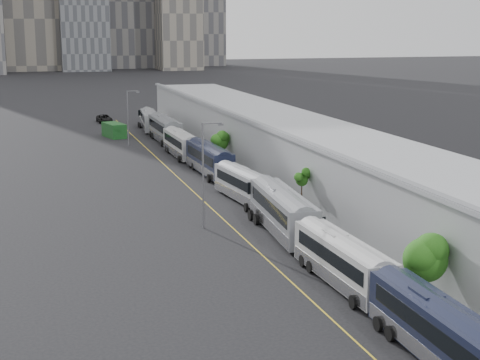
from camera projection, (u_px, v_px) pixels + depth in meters
name	position (u px, v px, depth m)	size (l,w,h in m)	color
sidewalk	(319.00, 208.00, 75.55)	(10.00, 170.00, 0.12)	gray
lane_line	(220.00, 216.00, 72.60)	(0.12, 160.00, 0.02)	gold
depot	(355.00, 173.00, 75.97)	(12.45, 160.40, 7.20)	gray
bus_1	(438.00, 335.00, 40.87)	(2.79, 12.50, 3.64)	black
bus_2	(343.00, 265.00, 53.03)	(2.77, 12.41, 3.61)	#BBBCBE
bus_3	(283.00, 215.00, 66.28)	(3.82, 14.00, 4.04)	slate
bus_4	(245.00, 188.00, 78.44)	(3.63, 12.16, 3.50)	#A6A8B0
bus_5	(209.00, 162.00, 92.93)	(3.12, 13.22, 3.84)	#151A31
bus_6	(181.00, 146.00, 105.69)	(2.80, 12.55, 3.65)	silver
bus_7	(165.00, 131.00, 119.51)	(3.08, 13.95, 4.07)	slate
bus_8	(149.00, 122.00, 132.81)	(3.68, 12.47, 3.59)	#909399
tree_1	(426.00, 253.00, 48.58)	(2.99, 2.99, 5.18)	black
tree_2	(302.00, 179.00, 71.86)	(1.23, 1.23, 4.47)	black
tree_3	(220.00, 140.00, 98.76)	(2.29, 2.29, 4.60)	black
street_lamp_near	(205.00, 168.00, 67.27)	(2.04, 0.22, 9.90)	#59595E
street_lamp_far	(129.00, 114.00, 115.12)	(2.04, 0.22, 8.62)	#59595E
shipping_container	(114.00, 130.00, 124.32)	(2.48, 5.62, 2.40)	#144319
suv	(104.00, 119.00, 143.77)	(2.55, 5.53, 1.54)	black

